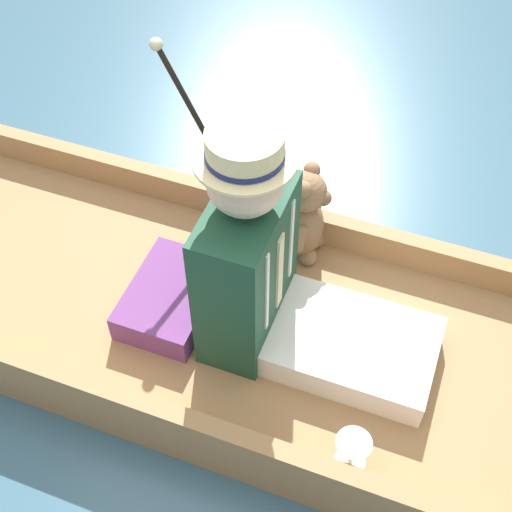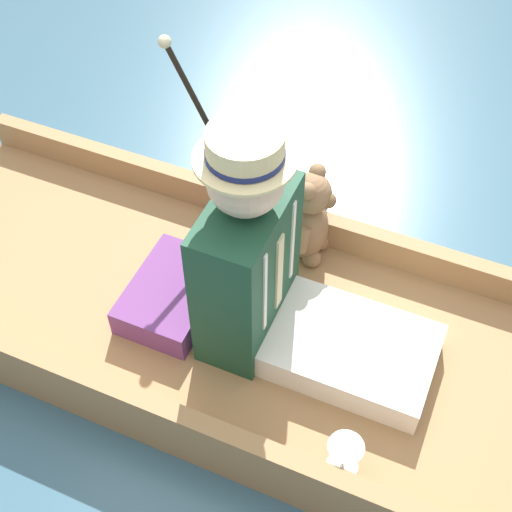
% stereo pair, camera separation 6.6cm
% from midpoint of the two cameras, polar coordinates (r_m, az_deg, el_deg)
% --- Properties ---
extents(ground_plane, '(16.00, 16.00, 0.00)m').
position_cam_midpoint_polar(ground_plane, '(2.62, -2.28, -6.68)').
color(ground_plane, '#385B70').
extents(punt_boat, '(0.99, 2.64, 0.26)m').
position_cam_midpoint_polar(punt_boat, '(2.55, -2.33, -5.70)').
color(punt_boat, '#997047').
rests_on(punt_boat, ground_plane).
extents(seat_cushion, '(0.40, 0.28, 0.11)m').
position_cam_midpoint_polar(seat_cushion, '(2.51, -7.50, -3.32)').
color(seat_cushion, '#6B3875').
rests_on(seat_cushion, punt_boat).
extents(seated_person, '(0.41, 0.79, 0.85)m').
position_cam_midpoint_polar(seated_person, '(2.22, 0.59, -1.49)').
color(seated_person, white).
rests_on(seated_person, punt_boat).
extents(teddy_bear, '(0.28, 0.17, 0.40)m').
position_cam_midpoint_polar(teddy_bear, '(2.56, 3.24, 3.16)').
color(teddy_bear, '#846042').
rests_on(teddy_bear, punt_boat).
extents(wine_glass, '(0.11, 0.11, 0.14)m').
position_cam_midpoint_polar(wine_glass, '(2.16, 6.85, -15.02)').
color(wine_glass, silver).
rests_on(wine_glass, punt_boat).
extents(walking_cane, '(0.04, 0.39, 0.79)m').
position_cam_midpoint_polar(walking_cane, '(2.49, -5.03, 9.99)').
color(walking_cane, black).
rests_on(walking_cane, punt_boat).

